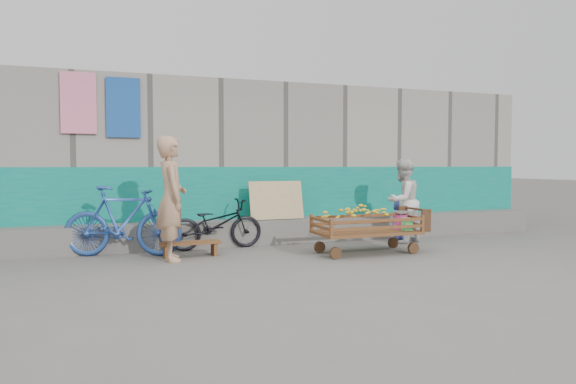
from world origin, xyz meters
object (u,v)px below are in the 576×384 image
object	(u,v)px
bench	(190,246)
bicycle_blue	(123,221)
vendor_man	(171,198)
child	(400,220)
bicycle_dark	(216,224)
banana_cart	(365,221)
woman	(403,201)

from	to	relation	value
bench	bicycle_blue	size ratio (longest dim) A/B	0.51
bicycle_blue	vendor_man	bearing A→B (deg)	-112.90
child	bicycle_dark	size ratio (longest dim) A/B	0.51
child	vendor_man	bearing A→B (deg)	-18.13
banana_cart	child	size ratio (longest dim) A/B	2.19
woman	child	xyz separation A→B (m)	(0.00, 0.09, -0.36)
bench	woman	bearing A→B (deg)	1.53
banana_cart	woman	bearing A→B (deg)	32.95
vendor_man	bench	bearing A→B (deg)	-56.23
banana_cart	child	xyz separation A→B (m)	(1.21, 0.88, -0.11)
bench	bicycle_blue	xyz separation A→B (m)	(-0.99, 0.37, 0.38)
vendor_man	bicycle_blue	size ratio (longest dim) A/B	1.01
woman	child	distance (m)	0.37
banana_cart	child	world-z (taller)	child
vendor_man	woman	world-z (taller)	vendor_man
banana_cart	bicycle_dark	xyz separation A→B (m)	(-2.18, 1.25, -0.10)
bench	vendor_man	xyz separation A→B (m)	(-0.32, -0.23, 0.76)
woman	child	world-z (taller)	woman
banana_cart	vendor_man	size ratio (longest dim) A/B	0.97
bench	child	size ratio (longest dim) A/B	1.13
banana_cart	bench	world-z (taller)	banana_cart
vendor_man	bicycle_dark	xyz separation A→B (m)	(0.84, 0.80, -0.51)
vendor_man	child	distance (m)	4.28
bench	bicycle_dark	xyz separation A→B (m)	(0.53, 0.57, 0.25)
child	bench	bearing A→B (deg)	-21.00
woman	vendor_man	bearing A→B (deg)	-14.14
banana_cart	woman	xyz separation A→B (m)	(1.21, 0.78, 0.25)
vendor_man	bicycle_dark	size ratio (longest dim) A/B	1.15
banana_cart	bicycle_blue	xyz separation A→B (m)	(-3.70, 1.05, 0.03)
banana_cart	bicycle_dark	world-z (taller)	bicycle_dark
banana_cart	bench	xyz separation A→B (m)	(-2.71, 0.68, -0.35)
bench	child	world-z (taller)	child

